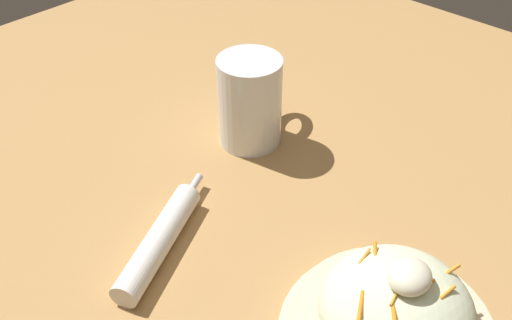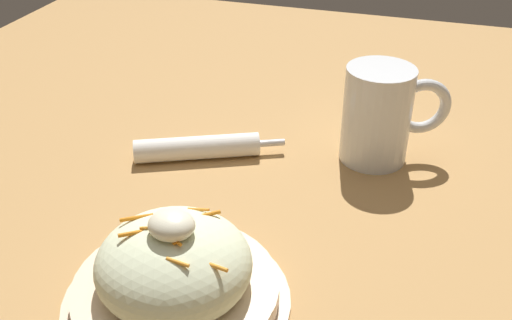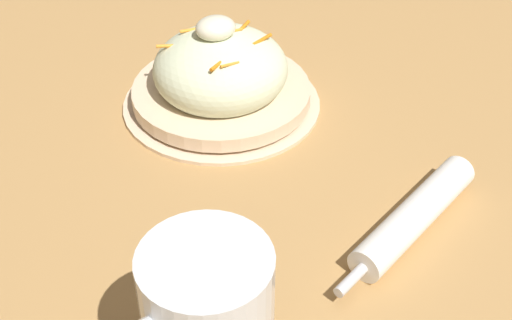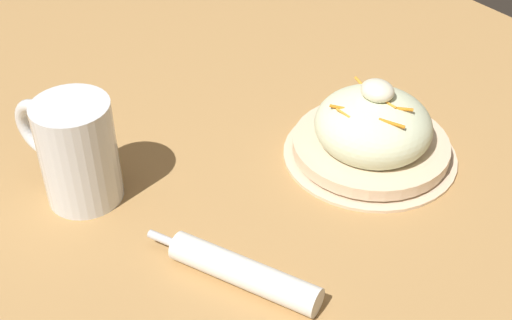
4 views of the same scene
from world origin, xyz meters
The scene contains 4 objects.
ground_plane centered at (0.00, 0.00, 0.00)m, with size 1.43×1.43×0.00m, color #B2844C.
salad_plate centered at (-0.03, -0.24, 0.04)m, with size 0.22×0.22×0.11m.
beer_mug centered at (0.12, 0.10, 0.06)m, with size 0.14×0.09×0.13m.
napkin_roll centered at (-0.11, 0.02, 0.02)m, with size 0.20×0.11×0.03m.
Camera 4 is at (-0.52, 0.30, 0.55)m, focal length 48.77 mm.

